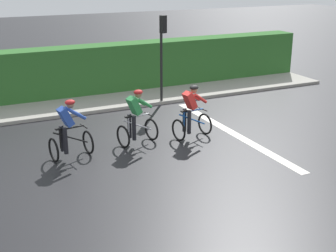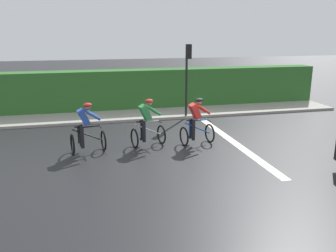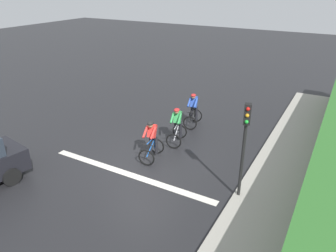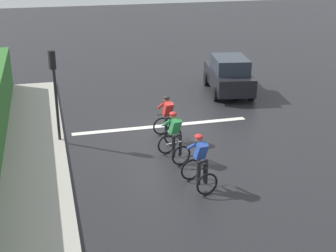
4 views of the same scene
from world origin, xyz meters
TOP-DOWN VIEW (x-y plane):
  - ground_plane at (0.00, 0.00)m, footprint 80.00×80.00m
  - sidewalk_kerb at (5.21, 2.00)m, footprint 2.80×19.87m
  - stone_wall_low at (6.11, 2.00)m, footprint 0.44×19.87m
  - hedge_wall at (6.41, 2.00)m, footprint 1.10×19.87m
  - road_marking_stop_line at (0.00, -0.77)m, footprint 7.00×0.30m
  - cyclist_lead at (0.15, 4.40)m, footprint 0.85×1.18m
  - cyclist_second at (0.35, 2.35)m, footprint 0.90×1.20m
  - cyclist_mid at (0.13, 0.63)m, footprint 0.84×1.17m
  - traffic_light_near_crossing at (3.98, -0.18)m, footprint 0.25×0.31m

SIDE VIEW (x-z plane):
  - ground_plane at x=0.00m, z-range 0.00..0.00m
  - road_marking_stop_line at x=0.00m, z-range 0.00..0.01m
  - sidewalk_kerb at x=5.21m, z-range 0.00..0.12m
  - stone_wall_low at x=6.11m, z-range 0.00..0.49m
  - cyclist_lead at x=0.15m, z-range -0.03..1.63m
  - cyclist_second at x=0.35m, z-range -0.03..1.63m
  - cyclist_mid at x=0.13m, z-range -0.03..1.63m
  - hedge_wall at x=6.41m, z-range 0.00..2.02m
  - traffic_light_near_crossing at x=3.98m, z-range 0.55..3.89m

